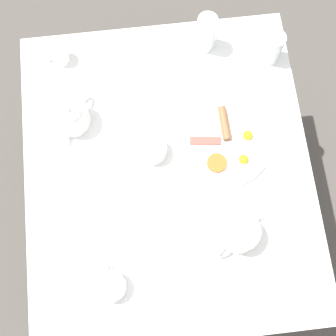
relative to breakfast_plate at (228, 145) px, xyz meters
name	(u,v)px	position (x,y,z in m)	size (l,w,h in m)	color
ground_plane	(168,213)	(0.20, 0.06, -0.76)	(8.00, 8.00, 0.00)	#4C4742
table	(168,176)	(0.20, 0.06, -0.09)	(0.92, 1.06, 0.75)	white
breakfast_plate	(228,145)	(0.00, 0.00, 0.00)	(0.28, 0.28, 0.04)	white
teapot_near	(71,116)	(0.49, -0.14, 0.04)	(0.12, 0.18, 0.11)	white
teapot_far	(239,233)	(0.02, 0.29, 0.04)	(0.17, 0.13, 0.11)	white
teacup_with_saucer_left	(153,151)	(0.24, 0.00, 0.02)	(0.15, 0.15, 0.06)	white
teacup_with_saucer_right	(111,286)	(0.41, 0.40, 0.02)	(0.15, 0.15, 0.06)	white
water_glass_tall	(272,48)	(-0.19, -0.30, 0.05)	(0.07, 0.07, 0.12)	white
water_glass_short	(206,33)	(0.02, -0.38, 0.07)	(0.07, 0.07, 0.15)	white
creamer_jug	(59,54)	(0.52, -0.38, 0.02)	(0.09, 0.06, 0.07)	white
fork_by_plate	(200,81)	(0.06, -0.24, -0.01)	(0.12, 0.13, 0.00)	silver
knife_by_plate	(115,215)	(0.38, 0.19, -0.01)	(0.15, 0.19, 0.00)	silver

